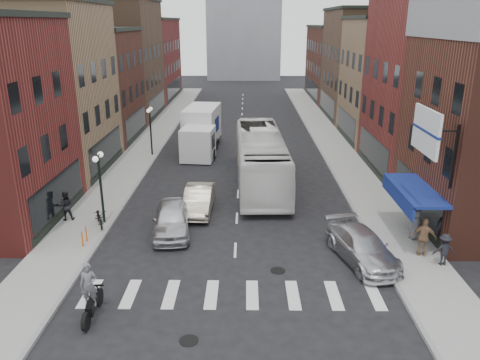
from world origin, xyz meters
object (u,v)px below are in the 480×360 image
object	(u,v)px
ped_left_solo	(66,206)
ped_right_a	(444,249)
motorcycle_rider	(90,293)
streetlamp_far	(150,122)
transit_bus	(260,158)
streetlamp_near	(100,175)
sedan_left_near	(172,219)
bike_rack	(84,237)
sedan_left_far	(199,200)
parked_bicycle	(100,217)
billboard_sign	(428,132)
box_truck	(201,131)
curb_car	(362,247)
ped_right_c	(416,224)
ped_right_b	(424,237)

from	to	relation	value
ped_left_solo	ped_right_a	xyz separation A→B (m)	(19.20, -4.91, -0.09)
motorcycle_rider	streetlamp_far	bearing A→B (deg)	87.88
transit_bus	streetlamp_near	bearing A→B (deg)	-143.33
sedan_left_near	streetlamp_near	bearing A→B (deg)	160.08
bike_rack	motorcycle_rider	bearing A→B (deg)	-69.32
streetlamp_near	streetlamp_far	bearing A→B (deg)	90.00
ped_left_solo	sedan_left_far	bearing A→B (deg)	176.44
motorcycle_rider	streetlamp_near	bearing A→B (deg)	96.03
streetlamp_near	ped_left_solo	distance (m)	2.93
parked_bicycle	sedan_left_near	bearing A→B (deg)	-32.25
sedan_left_near	billboard_sign	bearing A→B (deg)	-17.52
motorcycle_rider	parked_bicycle	distance (m)	8.53
transit_bus	ped_right_a	xyz separation A→B (m)	(8.08, -11.73, -0.92)
transit_bus	sedan_left_near	size ratio (longest dim) A/B	2.75
streetlamp_far	box_truck	distance (m)	4.45
bike_rack	curb_car	xyz separation A→B (m)	(13.62, -1.30, 0.18)
box_truck	transit_bus	distance (m)	9.75
transit_bus	parked_bicycle	world-z (taller)	transit_bus
streetlamp_near	sedan_left_far	xyz separation A→B (m)	(5.11, 2.00, -2.16)
box_truck	parked_bicycle	bearing A→B (deg)	-98.96
sedan_left_far	curb_car	size ratio (longest dim) A/B	0.92
streetlamp_far	sedan_left_near	xyz separation A→B (m)	(3.97, -15.00, -2.10)
bike_rack	parked_bicycle	size ratio (longest dim) A/B	0.42
ped_left_solo	ped_right_c	xyz separation A→B (m)	(18.82, -2.20, -0.03)
streetlamp_near	ped_right_a	bearing A→B (deg)	-15.08
motorcycle_rider	ped_right_c	world-z (taller)	motorcycle_rider
parked_bicycle	ped_right_c	world-z (taller)	ped_right_c
streetlamp_far	sedan_left_far	distance (m)	13.22
billboard_sign	ped_right_a	xyz separation A→B (m)	(1.01, -1.08, -5.22)
transit_bus	ped_right_c	bearing A→B (deg)	-51.52
streetlamp_far	ped_right_a	xyz separation A→B (m)	(17.00, -18.58, -2.00)
transit_bus	sedan_left_near	distance (m)	9.59
ped_right_a	billboard_sign	bearing A→B (deg)	-50.89
transit_bus	curb_car	world-z (taller)	transit_bus
parked_bicycle	ped_right_a	distance (m)	17.60
sedan_left_far	ped_right_c	size ratio (longest dim) A/B	2.80
billboard_sign	ped_left_solo	world-z (taller)	billboard_sign
streetlamp_near	sedan_left_far	world-z (taller)	streetlamp_near
transit_bus	curb_car	bearing A→B (deg)	-70.03
billboard_sign	ped_right_b	xyz separation A→B (m)	(0.38, -0.20, -5.03)
curb_car	billboard_sign	bearing A→B (deg)	-3.42
curb_car	motorcycle_rider	bearing A→B (deg)	-172.10
streetlamp_far	bike_rack	world-z (taller)	streetlamp_far
streetlamp_near	ped_left_solo	xyz separation A→B (m)	(-2.20, 0.33, -1.91)
bike_rack	ped_right_a	size ratio (longest dim) A/B	0.52
transit_bus	sedan_left_far	distance (m)	6.49
transit_bus	parked_bicycle	size ratio (longest dim) A/B	6.89
streetlamp_far	ped_right_b	xyz separation A→B (m)	(16.37, -17.70, -1.81)
streetlamp_far	bike_rack	size ratio (longest dim) A/B	5.14
transit_bus	parked_bicycle	bearing A→B (deg)	-141.98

